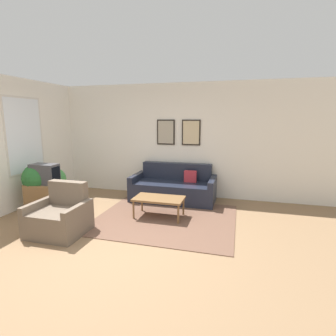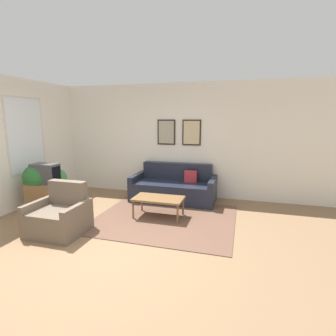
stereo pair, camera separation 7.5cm
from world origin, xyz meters
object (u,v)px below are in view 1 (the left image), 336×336
at_px(armchair, 60,217).
at_px(potted_plant_tall, 38,180).
at_px(tv, 45,174).
at_px(couch, 174,188).
at_px(coffee_table, 159,199).

relative_size(armchair, potted_plant_tall, 0.88).
bearing_deg(tv, potted_plant_tall, 170.49).
distance_m(tv, potted_plant_tall, 0.26).
height_order(couch, potted_plant_tall, potted_plant_tall).
bearing_deg(armchair, couch, 46.35).
relative_size(coffee_table, armchair, 1.10).
height_order(tv, potted_plant_tall, tv).
distance_m(coffee_table, potted_plant_tall, 2.54).
bearing_deg(potted_plant_tall, tv, -9.51).
xyz_separation_m(couch, armchair, (-1.38, -2.24, -0.02)).
distance_m(couch, tv, 2.76).
bearing_deg(coffee_table, potted_plant_tall, -174.06).
relative_size(couch, potted_plant_tall, 1.95).
bearing_deg(potted_plant_tall, coffee_table, 5.94).
height_order(couch, armchair, couch).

